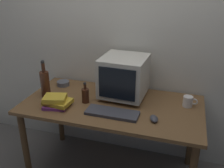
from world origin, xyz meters
TOP-DOWN VIEW (x-y plane):
  - back_wall at (0.00, 0.44)m, footprint 4.00×0.08m
  - desk at (0.00, 0.00)m, footprint 1.52×0.76m
  - crt_monitor at (0.06, 0.16)m, footprint 0.40×0.41m
  - keyboard at (0.05, -0.18)m, footprint 0.42×0.16m
  - computer_mouse at (0.38, -0.17)m, footprint 0.09×0.11m
  - bottle_tall at (-0.61, -0.04)m, footprint 0.08×0.08m
  - bottle_short at (-0.22, -0.05)m, footprint 0.06×0.06m
  - book_stack at (-0.42, -0.19)m, footprint 0.24×0.20m
  - mug at (0.62, 0.13)m, footprint 0.12×0.08m
  - cd_spindle at (-0.57, 0.22)m, footprint 0.12×0.12m

SIDE VIEW (x-z plane):
  - desk at x=0.00m, z-range 0.28..1.02m
  - keyboard at x=0.05m, z-range 0.74..0.77m
  - computer_mouse at x=0.38m, z-range 0.74..0.78m
  - cd_spindle at x=-0.57m, z-range 0.74..0.79m
  - mug at x=0.62m, z-range 0.74..0.83m
  - book_stack at x=-0.42m, z-range 0.74..0.84m
  - bottle_short at x=-0.22m, z-range 0.72..0.91m
  - bottle_tall at x=-0.61m, z-range 0.70..1.04m
  - crt_monitor at x=0.06m, z-range 0.75..1.12m
  - back_wall at x=0.00m, z-range 0.00..2.50m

